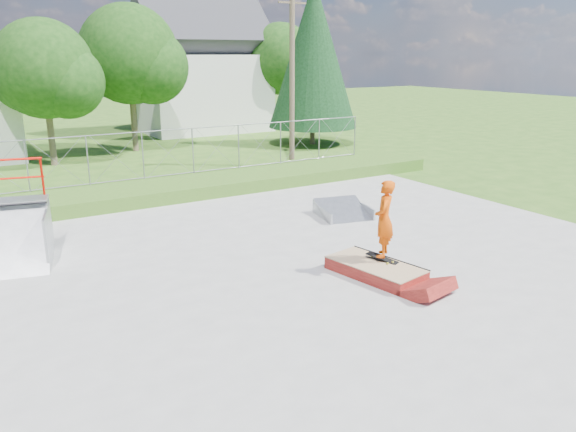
# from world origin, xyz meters

# --- Properties ---
(ground) EXTENTS (120.00, 120.00, 0.00)m
(ground) POSITION_xyz_m (0.00, 0.00, 0.00)
(ground) COLOR #2F5C1A
(ground) RESTS_ON ground
(concrete_pad) EXTENTS (20.00, 16.00, 0.04)m
(concrete_pad) POSITION_xyz_m (0.00, 0.00, 0.02)
(concrete_pad) COLOR gray
(concrete_pad) RESTS_ON ground
(grass_berm) EXTENTS (24.00, 3.00, 0.50)m
(grass_berm) POSITION_xyz_m (0.00, 9.50, 0.25)
(grass_berm) COLOR #2F5C1A
(grass_berm) RESTS_ON ground
(grind_box) EXTENTS (1.51, 2.46, 0.34)m
(grind_box) POSITION_xyz_m (1.98, -0.65, 0.17)
(grind_box) COLOR maroon
(grind_box) RESTS_ON concrete_pad
(flat_bank_ramp) EXTENTS (1.84, 1.91, 0.46)m
(flat_bank_ramp) POSITION_xyz_m (4.36, 3.78, 0.23)
(flat_bank_ramp) COLOR #93959A
(flat_bank_ramp) RESTS_ON concrete_pad
(skateboard) EXTENTS (0.51, 0.82, 0.13)m
(skateboard) POSITION_xyz_m (2.25, -0.57, 0.39)
(skateboard) COLOR black
(skateboard) RESTS_ON grind_box
(skater) EXTENTS (0.78, 0.77, 1.82)m
(skater) POSITION_xyz_m (2.25, -0.57, 1.30)
(skater) COLOR #DE4B06
(skater) RESTS_ON grind_box
(chain_link_fence) EXTENTS (20.00, 0.06, 1.80)m
(chain_link_fence) POSITION_xyz_m (0.00, 10.50, 1.40)
(chain_link_fence) COLOR gray
(chain_link_fence) RESTS_ON grass_berm
(gable_house) EXTENTS (8.40, 6.08, 8.94)m
(gable_house) POSITION_xyz_m (9.00, 26.00, 3.84)
(gable_house) COLOR silver
(gable_house) RESTS_ON ground
(utility_pole) EXTENTS (0.24, 0.24, 8.00)m
(utility_pole) POSITION_xyz_m (7.50, 12.00, 4.00)
(utility_pole) COLOR brown
(utility_pole) RESTS_ON ground
(tree_left_near) EXTENTS (4.76, 4.48, 6.65)m
(tree_left_near) POSITION_xyz_m (-1.75, 17.83, 4.24)
(tree_left_near) COLOR brown
(tree_left_near) RESTS_ON ground
(tree_center) EXTENTS (5.44, 5.12, 7.60)m
(tree_center) POSITION_xyz_m (2.78, 19.81, 4.85)
(tree_center) COLOR brown
(tree_center) RESTS_ON ground
(tree_right_far) EXTENTS (5.10, 4.80, 7.12)m
(tree_right_far) POSITION_xyz_m (14.27, 23.82, 4.54)
(tree_right_far) COLOR brown
(tree_right_far) RESTS_ON ground
(tree_back_mid) EXTENTS (4.08, 3.84, 5.70)m
(tree_back_mid) POSITION_xyz_m (5.21, 27.86, 3.63)
(tree_back_mid) COLOR brown
(tree_back_mid) RESTS_ON ground
(conifer_tree) EXTENTS (5.04, 5.04, 9.10)m
(conifer_tree) POSITION_xyz_m (12.00, 17.00, 5.05)
(conifer_tree) COLOR brown
(conifer_tree) RESTS_ON ground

